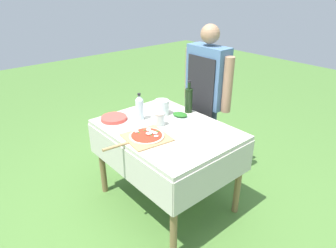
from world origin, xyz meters
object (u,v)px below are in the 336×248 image
Objects in this scene: water_bottle at (140,107)px; oil_bottle at (189,100)px; sauce_jar at (160,120)px; herb_container at (180,115)px; mixing_tub at (162,107)px; pizza_on_peel at (146,137)px; plate_stack at (114,118)px; person_cook at (207,91)px; prep_table at (167,139)px.

oil_bottle is at bearing 70.18° from water_bottle.
sauce_jar is (0.20, 0.06, -0.07)m from water_bottle.
mixing_tub reaches higher than herb_container.
pizza_on_peel reaches higher than herb_container.
sauce_jar is at bearing -83.76° from oil_bottle.
oil_bottle is 1.33× the size of plate_stack.
herb_container is (0.19, 0.31, -0.10)m from water_bottle.
sauce_jar is at bearing 95.23° from person_cook.
pizza_on_peel is 0.49m from mixing_tub.
sauce_jar is at bearing -172.32° from prep_table.
sauce_jar is at bearing -87.46° from herb_container.
mixing_tub is at bearing 65.86° from plate_stack.
person_cook is at bearing 94.27° from oil_bottle.
oil_bottle is at bearing 96.24° from sauce_jar.
mixing_tub is (-0.28, 0.40, 0.05)m from pizza_on_peel.
person_cook is 5.03× the size of oil_bottle.
herb_container reaches higher than prep_table.
water_bottle is 1.29× the size of herb_container.
prep_table is at bearing 14.68° from water_bottle.
person_cook reaches higher than oil_bottle.
herb_container is at bearing 97.01° from person_cook.
oil_bottle is at bearing 94.07° from person_cook.
plate_stack is (-0.18, -0.40, -0.05)m from mixing_tub.
mixing_tub is (-0.16, -0.09, 0.05)m from herb_container.
pizza_on_peel is at bearing -75.31° from herb_container.
person_cook is at bearing 78.79° from water_bottle.
oil_bottle is 2.80× the size of sauce_jar.
herb_container is (0.05, -0.40, -0.12)m from person_cook.
pizza_on_peel is at bearing 101.16° from person_cook.
mixing_tub is 0.23m from sauce_jar.
oil_bottle is 0.17m from herb_container.
person_cook is 0.66m from sauce_jar.
oil_bottle reaches higher than herb_container.
water_bottle is at bearing -165.32° from prep_table.
plate_stack is at bearing -124.47° from herb_container.
prep_table is at bearing -71.72° from oil_bottle.
water_bottle reaches higher than prep_table.
oil_bottle is (0.02, -0.26, -0.02)m from person_cook.
herb_container is (-0.09, 0.24, 0.13)m from prep_table.
mixing_tub reaches higher than plate_stack.
person_cook is 0.72m from water_bottle.
water_bottle reaches higher than mixing_tub.
prep_table is 0.46m from oil_bottle.
pizza_on_peel reaches higher than plate_stack.
sauce_jar reaches higher than prep_table.
sauce_jar reaches higher than plate_stack.
herb_container reaches higher than plate_stack.
prep_table is 4.70× the size of water_bottle.
prep_table is 0.37m from water_bottle.
water_bottle is (-0.32, 0.18, 0.10)m from pizza_on_peel.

